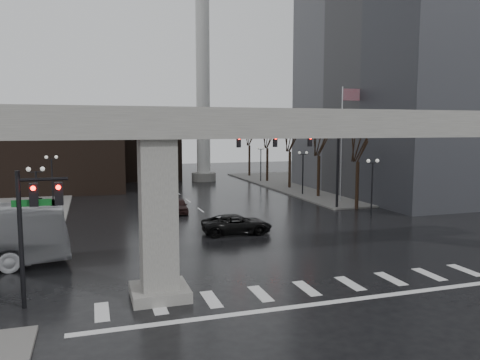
% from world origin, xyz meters
% --- Properties ---
extents(ground, '(160.00, 160.00, 0.00)m').
position_xyz_m(ground, '(0.00, 0.00, 0.00)').
color(ground, black).
rests_on(ground, ground).
extents(sidewalk_ne, '(28.00, 36.00, 0.15)m').
position_xyz_m(sidewalk_ne, '(26.00, 36.00, 0.07)').
color(sidewalk_ne, '#62605D').
rests_on(sidewalk_ne, ground).
extents(elevated_guideway, '(48.00, 2.60, 8.70)m').
position_xyz_m(elevated_guideway, '(1.26, 0.00, 6.88)').
color(elevated_guideway, gray).
rests_on(elevated_guideway, ground).
extents(office_tower, '(22.00, 26.00, 42.00)m').
position_xyz_m(office_tower, '(28.00, 26.00, 21.00)').
color(office_tower, slate).
rests_on(office_tower, ground).
extents(building_far_left, '(16.00, 14.00, 10.00)m').
position_xyz_m(building_far_left, '(-14.00, 42.00, 5.00)').
color(building_far_left, black).
rests_on(building_far_left, ground).
extents(building_far_mid, '(10.00, 10.00, 8.00)m').
position_xyz_m(building_far_mid, '(-2.00, 52.00, 4.00)').
color(building_far_mid, black).
rests_on(building_far_mid, ground).
extents(smokestack, '(3.60, 3.60, 30.00)m').
position_xyz_m(smokestack, '(6.00, 46.00, 13.35)').
color(smokestack, silver).
rests_on(smokestack, ground).
extents(signal_mast_arm, '(12.12, 0.43, 8.00)m').
position_xyz_m(signal_mast_arm, '(8.99, 18.80, 5.83)').
color(signal_mast_arm, black).
rests_on(signal_mast_arm, ground).
extents(signal_left_pole, '(2.30, 0.30, 6.00)m').
position_xyz_m(signal_left_pole, '(-12.25, 0.50, 4.07)').
color(signal_left_pole, black).
rests_on(signal_left_pole, ground).
extents(flagpole_assembly, '(2.06, 0.12, 12.00)m').
position_xyz_m(flagpole_assembly, '(15.29, 22.00, 7.53)').
color(flagpole_assembly, silver).
rests_on(flagpole_assembly, ground).
extents(lamp_right_0, '(1.22, 0.32, 5.11)m').
position_xyz_m(lamp_right_0, '(13.50, 14.00, 3.47)').
color(lamp_right_0, black).
rests_on(lamp_right_0, ground).
extents(lamp_right_1, '(1.22, 0.32, 5.11)m').
position_xyz_m(lamp_right_1, '(13.50, 28.00, 3.47)').
color(lamp_right_1, black).
rests_on(lamp_right_1, ground).
extents(lamp_right_2, '(1.22, 0.32, 5.11)m').
position_xyz_m(lamp_right_2, '(13.50, 42.00, 3.47)').
color(lamp_right_2, black).
rests_on(lamp_right_2, ground).
extents(lamp_left_0, '(1.22, 0.32, 5.11)m').
position_xyz_m(lamp_left_0, '(-13.50, 14.00, 3.47)').
color(lamp_left_0, black).
rests_on(lamp_left_0, ground).
extents(lamp_left_1, '(1.22, 0.32, 5.11)m').
position_xyz_m(lamp_left_1, '(-13.50, 28.00, 3.47)').
color(lamp_left_1, black).
rests_on(lamp_left_1, ground).
extents(lamp_left_2, '(1.22, 0.32, 5.11)m').
position_xyz_m(lamp_left_2, '(-13.50, 42.00, 3.47)').
color(lamp_left_2, black).
rests_on(lamp_left_2, ground).
extents(tree_right_0, '(1.09, 1.58, 7.50)m').
position_xyz_m(tree_right_0, '(14.53, 18.02, 2.79)').
color(tree_right_0, black).
rests_on(tree_right_0, ground).
extents(tree_right_1, '(1.09, 1.61, 7.67)m').
position_xyz_m(tree_right_1, '(14.53, 26.02, 2.85)').
color(tree_right_1, black).
rests_on(tree_right_1, ground).
extents(tree_right_2, '(1.10, 1.63, 7.85)m').
position_xyz_m(tree_right_2, '(14.53, 34.02, 2.91)').
color(tree_right_2, black).
rests_on(tree_right_2, ground).
extents(tree_right_3, '(1.11, 1.66, 8.02)m').
position_xyz_m(tree_right_3, '(14.53, 42.02, 2.98)').
color(tree_right_3, black).
rests_on(tree_right_3, ground).
extents(tree_right_4, '(1.12, 1.69, 8.19)m').
position_xyz_m(tree_right_4, '(14.53, 50.02, 3.04)').
color(tree_right_4, black).
rests_on(tree_right_4, ground).
extents(pickup_truck, '(5.34, 2.75, 1.44)m').
position_xyz_m(pickup_truck, '(0.30, 11.36, 0.72)').
color(pickup_truck, black).
rests_on(pickup_truck, ground).
extents(far_car, '(1.98, 4.05, 1.33)m').
position_xyz_m(far_car, '(-2.26, 21.15, 0.66)').
color(far_car, black).
rests_on(far_car, ground).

